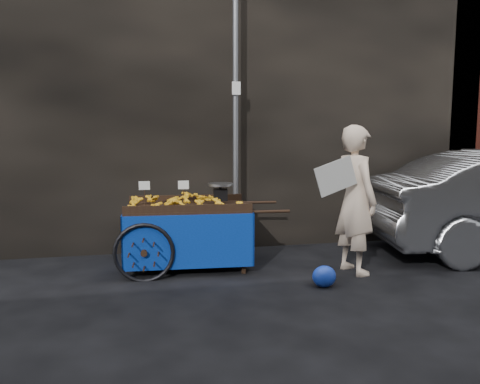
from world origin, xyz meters
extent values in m
plane|color=black|center=(0.00, 0.00, 0.00)|extent=(80.00, 80.00, 0.00)
cube|color=black|center=(-1.00, 2.60, 2.50)|extent=(11.00, 2.00, 5.00)
cylinder|color=slate|center=(0.30, 1.30, 2.00)|extent=(0.08, 0.08, 4.00)
cube|color=white|center=(0.30, 1.25, 2.40)|extent=(0.12, 0.02, 0.18)
cube|color=black|center=(-0.46, 0.73, 0.79)|extent=(1.63, 1.08, 0.06)
cube|color=black|center=(-0.43, 1.19, 0.86)|extent=(1.57, 0.14, 0.10)
cube|color=black|center=(-0.49, 0.27, 0.86)|extent=(1.57, 0.14, 0.10)
cube|color=black|center=(0.20, 0.29, 0.39)|extent=(0.05, 0.05, 0.79)
cube|color=black|center=(0.25, 1.08, 0.39)|extent=(0.05, 0.05, 0.79)
cylinder|color=black|center=(0.54, 0.27, 0.79)|extent=(0.49, 0.07, 0.04)
cylinder|color=black|center=(0.59, 1.06, 0.79)|extent=(0.49, 0.07, 0.04)
torus|color=black|center=(-1.04, 0.23, 0.34)|extent=(0.74, 0.10, 0.74)
torus|color=black|center=(-0.97, 1.29, 0.34)|extent=(0.74, 0.10, 0.74)
cylinder|color=black|center=(-1.00, 0.76, 0.34)|extent=(0.12, 1.10, 0.05)
cube|color=navy|center=(-0.49, 0.23, 0.45)|extent=(1.61, 0.12, 0.67)
cube|color=navy|center=(-0.43, 1.23, 0.45)|extent=(1.61, 0.12, 0.67)
cube|color=navy|center=(-1.26, 0.78, 0.45)|extent=(0.08, 1.02, 0.67)
cube|color=navy|center=(0.33, 0.68, 0.45)|extent=(0.08, 1.02, 0.67)
cube|color=black|center=(-0.02, 0.75, 0.95)|extent=(0.19, 0.15, 0.16)
cylinder|color=silver|center=(-0.02, 0.75, 1.09)|extent=(0.36, 0.36, 0.03)
cube|color=white|center=(-1.01, 0.66, 1.11)|extent=(0.14, 0.02, 0.11)
cube|color=white|center=(-0.52, 0.62, 1.11)|extent=(0.14, 0.02, 0.11)
imported|color=beige|center=(1.59, 0.06, 0.94)|extent=(0.59, 0.77, 1.87)
cube|color=silver|center=(1.23, -0.15, 1.26)|extent=(0.58, 0.09, 0.50)
ellipsoid|color=#1938BC|center=(1.00, -0.42, 0.13)|extent=(0.28, 0.22, 0.25)
camera|label=1|loc=(-1.03, -5.35, 1.78)|focal=35.00mm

